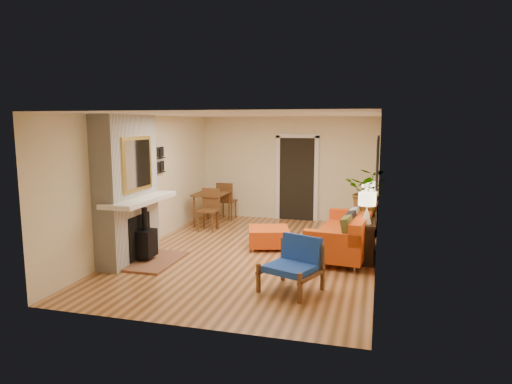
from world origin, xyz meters
TOP-DOWN VIEW (x-y plane):
  - room_shell at (0.60, 2.63)m, footprint 6.50×6.50m
  - fireplace at (-2.00, -1.00)m, footprint 1.09×1.68m
  - sofa at (1.74, 0.44)m, footprint 1.21×2.37m
  - ottoman at (0.18, 0.48)m, footprint 0.97×0.97m
  - blue_chair at (1.10, -1.64)m, footprint 0.97×0.96m
  - dining_table at (-1.57, 2.19)m, footprint 0.74×1.77m
  - console_table at (2.07, 0.59)m, footprint 0.34×1.85m
  - lamp_near at (2.07, -0.11)m, footprint 0.30×0.30m
  - lamp_far at (2.07, 1.37)m, footprint 0.30×0.30m
  - houseplant at (2.06, 0.78)m, footprint 0.92×0.84m

SIDE VIEW (x-z plane):
  - ottoman at x=0.18m, z-range 0.03..0.43m
  - sofa at x=1.74m, z-range -0.05..0.84m
  - blue_chair at x=1.10m, z-range 0.03..0.82m
  - console_table at x=2.07m, z-range 0.21..0.94m
  - dining_table at x=-1.57m, z-range 0.15..1.10m
  - lamp_near at x=2.07m, z-range 0.79..1.33m
  - lamp_far at x=2.07m, z-range 0.79..1.33m
  - houseplant at x=2.06m, z-range 0.72..1.60m
  - room_shell at x=0.60m, z-range -2.01..4.49m
  - fireplace at x=-2.00m, z-range -0.06..2.54m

